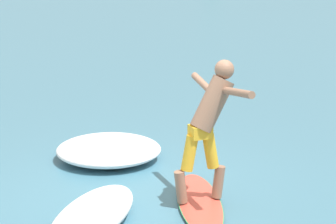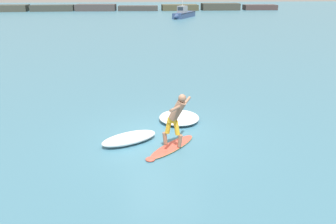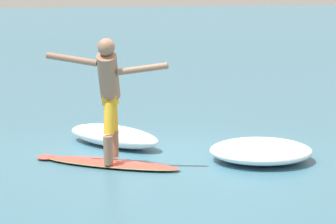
# 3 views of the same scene
# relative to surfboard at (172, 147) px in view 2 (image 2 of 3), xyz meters

# --- Properties ---
(ground_plane) EXTENTS (200.00, 200.00, 0.00)m
(ground_plane) POSITION_rel_surfboard_xyz_m (-0.27, 0.75, -0.04)
(ground_plane) COLOR teal
(rock_jetty_breakwater) EXTENTS (69.16, 4.60, 5.70)m
(rock_jetty_breakwater) POSITION_rel_surfboard_xyz_m (-8.15, 62.75, 0.59)
(rock_jetty_breakwater) COLOR #3B3A3A
(rock_jetty_breakwater) RESTS_ON ground
(surfboard) EXTENTS (1.87, 1.92, 0.21)m
(surfboard) POSITION_rel_surfboard_xyz_m (0.00, 0.00, 0.00)
(surfboard) COLOR #DD4F3E
(surfboard) RESTS_ON ground
(surfer) EXTENTS (1.01, 1.55, 1.77)m
(surfer) POSITION_rel_surfboard_xyz_m (0.14, -0.03, 1.09)
(surfer) COLOR #936952
(surfer) RESTS_ON surfboard
(fishing_boat_near_jetty) EXTENTS (4.75, 7.31, 2.78)m
(fishing_boat_near_jetty) POSITION_rel_surfboard_xyz_m (6.58, 45.55, 0.57)
(fishing_boat_near_jetty) COLOR #324975
(fishing_boat_near_jetty) RESTS_ON ground
(wave_foam_at_tail) EXTENTS (2.14, 2.14, 0.30)m
(wave_foam_at_tail) POSITION_rel_surfboard_xyz_m (0.51, 2.17, 0.12)
(wave_foam_at_tail) COLOR white
(wave_foam_at_tail) RESTS_ON ground
(wave_foam_at_nose) EXTENTS (2.03, 1.47, 0.32)m
(wave_foam_at_nose) POSITION_rel_surfboard_xyz_m (-1.36, 0.49, 0.13)
(wave_foam_at_nose) COLOR white
(wave_foam_at_nose) RESTS_ON ground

